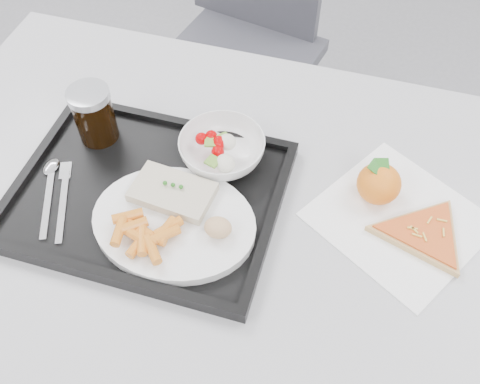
% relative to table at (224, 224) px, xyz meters
% --- Properties ---
extents(table, '(1.20, 0.80, 0.75)m').
position_rel_table_xyz_m(table, '(0.00, 0.00, 0.00)').
color(table, silver).
rests_on(table, ground).
extents(chair, '(0.50, 0.50, 0.93)m').
position_rel_table_xyz_m(chair, '(-0.19, 0.79, -0.15)').
color(chair, '#393940').
rests_on(chair, ground).
extents(tray, '(0.45, 0.35, 0.03)m').
position_rel_table_xyz_m(tray, '(-0.13, -0.03, 0.08)').
color(tray, black).
rests_on(tray, table).
extents(dinner_plate, '(0.27, 0.27, 0.02)m').
position_rel_table_xyz_m(dinner_plate, '(-0.06, -0.08, 0.09)').
color(dinner_plate, white).
rests_on(dinner_plate, tray).
extents(fish_fillet, '(0.14, 0.09, 0.03)m').
position_rel_table_xyz_m(fish_fillet, '(-0.08, -0.03, 0.11)').
color(fish_fillet, beige).
rests_on(fish_fillet, dinner_plate).
extents(bread_roll, '(0.06, 0.05, 0.03)m').
position_rel_table_xyz_m(bread_roll, '(0.02, -0.08, 0.12)').
color(bread_roll, tan).
rests_on(bread_roll, dinner_plate).
extents(salad_bowl, '(0.15, 0.15, 0.05)m').
position_rel_table_xyz_m(salad_bowl, '(-0.03, 0.08, 0.11)').
color(salad_bowl, white).
rests_on(salad_bowl, tray).
extents(cola_glass, '(0.07, 0.07, 0.11)m').
position_rel_table_xyz_m(cola_glass, '(-0.26, 0.07, 0.14)').
color(cola_glass, black).
rests_on(cola_glass, tray).
extents(cutlery, '(0.11, 0.17, 0.01)m').
position_rel_table_xyz_m(cutlery, '(-0.28, -0.07, 0.08)').
color(cutlery, silver).
rests_on(cutlery, tray).
extents(napkin, '(0.34, 0.33, 0.00)m').
position_rel_table_xyz_m(napkin, '(0.30, 0.05, 0.07)').
color(napkin, white).
rests_on(napkin, table).
extents(tangerine, '(0.09, 0.09, 0.07)m').
position_rel_table_xyz_m(tangerine, '(0.25, 0.09, 0.10)').
color(tangerine, '#FFA905').
rests_on(tangerine, napkin).
extents(pizza_slice, '(0.22, 0.22, 0.02)m').
position_rel_table_xyz_m(pizza_slice, '(0.34, 0.02, 0.08)').
color(pizza_slice, '#B57E4F').
rests_on(pizza_slice, napkin).
extents(carrot_pile, '(0.12, 0.09, 0.03)m').
position_rel_table_xyz_m(carrot_pile, '(-0.09, -0.12, 0.11)').
color(carrot_pile, orange).
rests_on(carrot_pile, dinner_plate).
extents(salad_contents, '(0.09, 0.09, 0.03)m').
position_rel_table_xyz_m(salad_contents, '(-0.02, 0.07, 0.12)').
color(salad_contents, '#B20002').
rests_on(salad_contents, salad_bowl).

